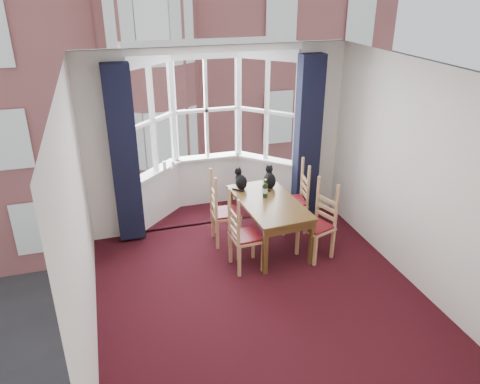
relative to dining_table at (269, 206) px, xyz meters
name	(u,v)px	position (x,y,z in m)	size (l,w,h in m)	color
floor	(265,303)	(-0.51, -1.32, -0.64)	(4.50, 4.50, 0.00)	black
ceiling	(271,74)	(-0.51, -1.32, 2.16)	(4.50, 4.50, 0.00)	white
wall_left	(79,226)	(-2.51, -1.32, 0.76)	(4.50, 4.50, 0.00)	silver
wall_right	(421,181)	(1.49, -1.32, 0.76)	(4.50, 4.50, 0.00)	silver
wall_near	(378,336)	(-0.51, -3.57, 0.76)	(4.00, 4.00, 0.00)	silver
wall_back_pier_left	(107,150)	(-2.16, 0.93, 0.76)	(0.70, 0.12, 2.80)	silver
wall_back_pier_right	(316,131)	(1.14, 0.93, 0.76)	(0.70, 0.12, 2.80)	silver
bay_window	(210,131)	(-0.51, 1.44, 0.76)	(2.76, 0.94, 2.80)	white
curtain_left	(124,156)	(-1.93, 0.75, 0.71)	(0.38, 0.22, 2.60)	black
curtain_right	(308,138)	(0.91, 0.75, 0.71)	(0.38, 0.22, 2.60)	black
dining_table	(269,206)	(0.00, 0.00, 0.00)	(0.89, 1.53, 0.72)	brown
chair_left_near	(240,238)	(-0.58, -0.49, -0.17)	(0.42, 0.44, 0.92)	tan
chair_left_far	(220,214)	(-0.67, 0.27, -0.17)	(0.42, 0.44, 0.92)	tan
chair_right_near	(321,225)	(0.61, -0.47, -0.17)	(0.52, 0.53, 0.92)	tan
chair_right_far	(298,202)	(0.62, 0.33, -0.17)	(0.46, 0.48, 0.92)	tan
cat_left	(241,181)	(-0.26, 0.54, 0.21)	(0.24, 0.28, 0.34)	black
cat_right	(270,179)	(0.18, 0.46, 0.22)	(0.23, 0.29, 0.36)	black
wine_bottle	(265,189)	(-0.01, 0.14, 0.21)	(0.07, 0.07, 0.28)	black
candle_tall	(164,165)	(-1.31, 1.28, 0.30)	(0.06, 0.06, 0.14)	white
candle_short	(173,165)	(-1.17, 1.31, 0.29)	(0.06, 0.06, 0.11)	white
street	(125,114)	(-0.51, 30.93, -6.64)	(80.00, 80.00, 0.00)	#333335
tenement_building	(139,39)	(-0.51, 12.69, 0.96)	(18.40, 7.80, 15.20)	#904C4A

